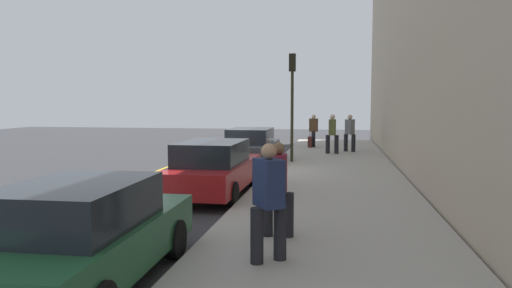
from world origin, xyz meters
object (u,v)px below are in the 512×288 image
object	(u,v)px
pedestrian_navy_coat	(269,199)
parked_car_green	(83,235)
pedestrian_grey_coat	(350,132)
parked_car_charcoal	(251,147)
traffic_light_pole	(292,89)
parked_car_red	(214,168)
rolling_suitcase	(310,142)
pedestrian_burgundy_coat	(278,187)
pedestrian_brown_coat	(313,129)
pedestrian_olive_coat	(332,133)

from	to	relation	value
pedestrian_navy_coat	parked_car_green	bearing A→B (deg)	114.48
parked_car_green	pedestrian_navy_coat	world-z (taller)	pedestrian_navy_coat
parked_car_green	pedestrian_grey_coat	distance (m)	18.24
parked_car_charcoal	traffic_light_pole	size ratio (longest dim) A/B	1.05
parked_car_red	traffic_light_pole	size ratio (longest dim) A/B	1.08
parked_car_green	rolling_suitcase	xyz separation A→B (m)	(19.59, -2.04, -0.32)
pedestrian_grey_coat	pedestrian_burgundy_coat	xyz separation A→B (m)	(-15.30, 1.68, -0.05)
pedestrian_burgundy_coat	traffic_light_pole	size ratio (longest dim) A/B	0.39
parked_car_charcoal	pedestrian_navy_coat	world-z (taller)	pedestrian_navy_coat
parked_car_green	pedestrian_burgundy_coat	bearing A→B (deg)	-44.04
rolling_suitcase	pedestrian_brown_coat	bearing A→B (deg)	-19.16
pedestrian_grey_coat	pedestrian_burgundy_coat	world-z (taller)	pedestrian_grey_coat
traffic_light_pole	pedestrian_navy_coat	bearing A→B (deg)	-176.38
pedestrian_olive_coat	pedestrian_navy_coat	size ratio (longest dim) A/B	1.02
parked_car_charcoal	pedestrian_burgundy_coat	world-z (taller)	pedestrian_burgundy_coat
parked_car_green	parked_car_charcoal	world-z (taller)	same
pedestrian_burgundy_coat	rolling_suitcase	size ratio (longest dim) A/B	1.82
pedestrian_grey_coat	traffic_light_pole	xyz separation A→B (m)	(-4.41, 2.44, 1.98)
pedestrian_olive_coat	pedestrian_brown_coat	bearing A→B (deg)	17.16
parked_car_red	pedestrian_brown_coat	size ratio (longest dim) A/B	2.68
parked_car_red	pedestrian_burgundy_coat	xyz separation A→B (m)	(-4.22, -2.30, 0.30)
parked_car_green	pedestrian_navy_coat	xyz separation A→B (m)	(1.10, -2.42, 0.36)
pedestrian_navy_coat	pedestrian_burgundy_coat	xyz separation A→B (m)	(1.38, 0.02, -0.05)
parked_car_green	traffic_light_pole	xyz separation A→B (m)	(13.37, -1.64, 2.34)
pedestrian_grey_coat	rolling_suitcase	xyz separation A→B (m)	(1.81, 2.04, -0.68)
pedestrian_navy_coat	pedestrian_grey_coat	xyz separation A→B (m)	(16.68, -1.66, 0.00)
parked_car_green	pedestrian_grey_coat	size ratio (longest dim) A/B	2.42
pedestrian_olive_coat	pedestrian_brown_coat	size ratio (longest dim) A/B	1.05
parked_car_red	traffic_light_pole	xyz separation A→B (m)	(6.67, -1.54, 2.34)
pedestrian_olive_coat	pedestrian_grey_coat	distance (m)	1.36
pedestrian_burgundy_coat	traffic_light_pole	distance (m)	11.11
pedestrian_burgundy_coat	parked_car_green	bearing A→B (deg)	135.96
parked_car_red	parked_car_charcoal	world-z (taller)	same
pedestrian_brown_coat	rolling_suitcase	world-z (taller)	pedestrian_brown_coat
pedestrian_navy_coat	traffic_light_pole	xyz separation A→B (m)	(12.27, 0.78, 1.98)
parked_car_red	parked_car_charcoal	bearing A→B (deg)	0.87
pedestrian_brown_coat	rolling_suitcase	distance (m)	0.81
parked_car_charcoal	pedestrian_olive_coat	distance (m)	4.84
pedestrian_olive_coat	pedestrian_navy_coat	bearing A→B (deg)	176.99
parked_car_charcoal	pedestrian_grey_coat	size ratio (longest dim) A/B	2.53
parked_car_charcoal	pedestrian_olive_coat	world-z (taller)	pedestrian_olive_coat
pedestrian_grey_coat	traffic_light_pole	bearing A→B (deg)	151.08
pedestrian_olive_coat	traffic_light_pole	xyz separation A→B (m)	(-3.33, 1.60, 1.96)
pedestrian_olive_coat	rolling_suitcase	size ratio (longest dim) A/B	1.97
parked_car_red	pedestrian_grey_coat	bearing A→B (deg)	-19.75
parked_car_charcoal	traffic_light_pole	bearing A→B (deg)	-81.64
parked_car_green	pedestrian_brown_coat	xyz separation A→B (m)	(20.05, -2.20, 0.33)
parked_car_green	parked_car_charcoal	bearing A→B (deg)	0.00
rolling_suitcase	pedestrian_burgundy_coat	bearing A→B (deg)	-178.81
pedestrian_brown_coat	pedestrian_burgundy_coat	bearing A→B (deg)	-179.37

